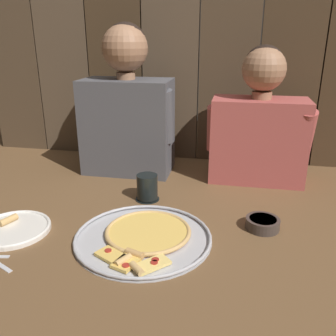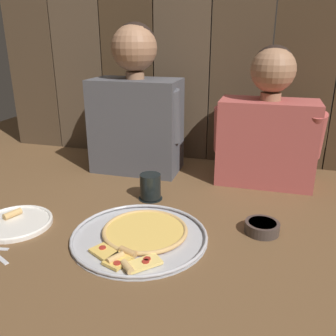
{
  "view_description": "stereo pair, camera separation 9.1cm",
  "coord_description": "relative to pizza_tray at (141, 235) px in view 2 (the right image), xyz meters",
  "views": [
    {
      "loc": [
        0.2,
        -1.0,
        0.59
      ],
      "look_at": [
        -0.02,
        0.1,
        0.18
      ],
      "focal_mm": 38.63,
      "sensor_mm": 36.0,
      "label": 1
    },
    {
      "loc": [
        0.28,
        -0.98,
        0.59
      ],
      "look_at": [
        -0.02,
        0.1,
        0.18
      ],
      "focal_mm": 38.63,
      "sensor_mm": 36.0,
      "label": 2
    }
  ],
  "objects": [
    {
      "name": "ground_plane",
      "position": [
        0.06,
        0.06,
        -0.01
      ],
      "size": [
        3.2,
        3.2,
        0.0
      ],
      "primitive_type": "plane",
      "color": "brown"
    },
    {
      "name": "pizza_tray",
      "position": [
        0.0,
        0.0,
        0.0
      ],
      "size": [
        0.42,
        0.42,
        0.03
      ],
      "color": "#B2B2B7",
      "rests_on": "ground"
    },
    {
      "name": "dinner_plate",
      "position": [
        -0.43,
        -0.04,
        -0.0
      ],
      "size": [
        0.24,
        0.24,
        0.03
      ],
      "color": "white",
      "rests_on": "ground"
    },
    {
      "name": "drinking_glass",
      "position": [
        -0.06,
        0.28,
        0.04
      ],
      "size": [
        0.09,
        0.09,
        0.1
      ],
      "color": "black",
      "rests_on": "ground"
    },
    {
      "name": "dipping_bowl",
      "position": [
        0.36,
        0.13,
        0.01
      ],
      "size": [
        0.11,
        0.11,
        0.04
      ],
      "color": "#3D332D",
      "rests_on": "ground"
    },
    {
      "name": "diner_left",
      "position": [
        -0.22,
        0.57,
        0.29
      ],
      "size": [
        0.42,
        0.22,
        0.65
      ],
      "color": "#4C4C51",
      "rests_on": "ground"
    },
    {
      "name": "diner_right",
      "position": [
        0.35,
        0.57,
        0.24
      ],
      "size": [
        0.43,
        0.21,
        0.56
      ],
      "color": "#AD4C47",
      "rests_on": "ground"
    }
  ]
}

